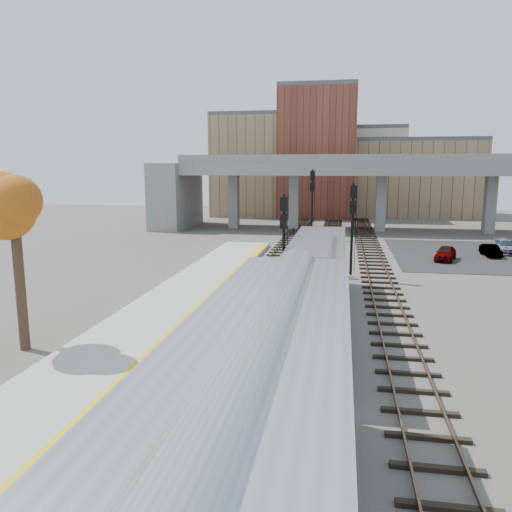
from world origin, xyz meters
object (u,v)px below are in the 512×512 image
(locomotive, at_px, (315,280))
(signal_mast_near, at_px, (283,251))
(signal_mast_far, at_px, (312,204))
(tree, at_px, (13,204))
(car_a, at_px, (445,253))
(signal_mast_mid, at_px, (352,233))
(car_b, at_px, (491,251))
(car_c, at_px, (505,246))

(locomotive, relative_size, signal_mast_near, 2.96)
(signal_mast_far, bearing_deg, tree, -105.73)
(signal_mast_near, bearing_deg, car_a, 51.80)
(signal_mast_far, bearing_deg, signal_mast_mid, -78.34)
(tree, relative_size, car_a, 2.34)
(signal_mast_near, xyz_separation_m, signal_mast_far, (0.00, 26.78, 0.90))
(signal_mast_far, relative_size, car_b, 2.38)
(car_c, bearing_deg, tree, -133.07)
(signal_mast_near, bearing_deg, signal_mast_far, 90.00)
(signal_mast_far, bearing_deg, car_b, -26.86)
(locomotive, xyz_separation_m, car_a, (10.19, 19.54, -1.60))
(signal_mast_mid, relative_size, car_c, 1.63)
(signal_mast_near, height_order, signal_mast_mid, signal_mast_mid)
(car_b, distance_m, car_c, 2.96)
(locomotive, xyz_separation_m, signal_mast_far, (-2.10, 30.71, 1.69))
(tree, bearing_deg, car_b, 46.30)
(signal_mast_mid, bearing_deg, signal_mast_far, 101.66)
(tree, relative_size, car_b, 2.67)
(signal_mast_near, xyz_separation_m, signal_mast_mid, (4.10, 6.91, 0.32))
(signal_mast_mid, xyz_separation_m, signal_mast_far, (-4.10, 19.87, 0.58))
(tree, height_order, car_a, tree)
(signal_mast_far, height_order, car_a, signal_mast_far)
(signal_mast_far, distance_m, car_a, 16.93)
(locomotive, xyz_separation_m, signal_mast_mid, (2.00, 10.84, 1.11))
(signal_mast_near, height_order, tree, tree)
(locomotive, bearing_deg, car_c, 56.06)
(tree, bearing_deg, signal_mast_far, 74.27)
(tree, bearing_deg, car_a, 48.52)
(signal_mast_mid, distance_m, car_b, 17.24)
(car_a, height_order, car_c, car_a)
(locomotive, relative_size, tree, 2.19)
(locomotive, distance_m, signal_mast_far, 30.83)
(signal_mast_far, height_order, tree, tree)
(locomotive, bearing_deg, signal_mast_mid, 79.55)
(signal_mast_far, distance_m, car_c, 19.88)
(car_a, bearing_deg, car_b, 50.01)
(car_a, bearing_deg, signal_mast_far, 156.30)
(locomotive, height_order, car_a, locomotive)
(locomotive, xyz_separation_m, car_b, (14.61, 22.25, -1.70))
(tree, distance_m, car_b, 39.62)
(signal_mast_far, bearing_deg, car_c, -18.40)
(locomotive, height_order, tree, tree)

